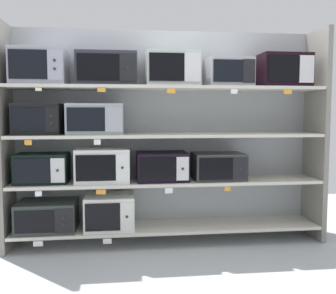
{
  "coord_description": "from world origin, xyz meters",
  "views": [
    {
      "loc": [
        -0.46,
        -3.78,
        1.3
      ],
      "look_at": [
        0.0,
        0.0,
        0.96
      ],
      "focal_mm": 41.42,
      "sensor_mm": 36.0,
      "label": 1
    }
  ],
  "objects_px": {
    "microwave_2": "(42,168)",
    "microwave_6": "(38,119)",
    "microwave_5": "(218,166)",
    "microwave_7": "(96,119)",
    "microwave_4": "(162,166)",
    "microwave_12": "(282,71)",
    "microwave_1": "(110,211)",
    "microwave_11": "(229,73)",
    "microwave_9": "(107,69)",
    "microwave_3": "(103,165)",
    "microwave_0": "(47,216)",
    "microwave_8": "(40,67)",
    "microwave_10": "(172,69)"
  },
  "relations": [
    {
      "from": "microwave_3",
      "to": "microwave_10",
      "type": "bearing_deg",
      "value": -0.0
    },
    {
      "from": "microwave_2",
      "to": "microwave_6",
      "type": "height_order",
      "value": "microwave_6"
    },
    {
      "from": "microwave_0",
      "to": "microwave_6",
      "type": "height_order",
      "value": "microwave_6"
    },
    {
      "from": "microwave_2",
      "to": "microwave_6",
      "type": "bearing_deg",
      "value": 179.28
    },
    {
      "from": "microwave_5",
      "to": "microwave_9",
      "type": "relative_size",
      "value": 0.89
    },
    {
      "from": "microwave_6",
      "to": "microwave_7",
      "type": "height_order",
      "value": "same"
    },
    {
      "from": "microwave_5",
      "to": "microwave_8",
      "type": "relative_size",
      "value": 1.04
    },
    {
      "from": "microwave_1",
      "to": "microwave_12",
      "type": "bearing_deg",
      "value": 0.01
    },
    {
      "from": "microwave_4",
      "to": "microwave_10",
      "type": "height_order",
      "value": "microwave_10"
    },
    {
      "from": "microwave_3",
      "to": "microwave_8",
      "type": "bearing_deg",
      "value": -179.99
    },
    {
      "from": "microwave_5",
      "to": "microwave_12",
      "type": "height_order",
      "value": "microwave_12"
    },
    {
      "from": "microwave_7",
      "to": "microwave_10",
      "type": "height_order",
      "value": "microwave_10"
    },
    {
      "from": "microwave_3",
      "to": "microwave_9",
      "type": "xyz_separation_m",
      "value": [
        0.05,
        -0.0,
        0.92
      ]
    },
    {
      "from": "microwave_7",
      "to": "microwave_8",
      "type": "xyz_separation_m",
      "value": [
        -0.5,
        -0.0,
        0.48
      ]
    },
    {
      "from": "microwave_0",
      "to": "microwave_7",
      "type": "xyz_separation_m",
      "value": [
        0.47,
        0.0,
        0.93
      ]
    },
    {
      "from": "microwave_3",
      "to": "microwave_6",
      "type": "xyz_separation_m",
      "value": [
        -0.6,
        0.0,
        0.45
      ]
    },
    {
      "from": "microwave_4",
      "to": "microwave_6",
      "type": "relative_size",
      "value": 1.15
    },
    {
      "from": "microwave_3",
      "to": "microwave_6",
      "type": "height_order",
      "value": "microwave_6"
    },
    {
      "from": "microwave_3",
      "to": "microwave_8",
      "type": "distance_m",
      "value": 1.09
    },
    {
      "from": "microwave_2",
      "to": "microwave_10",
      "type": "xyz_separation_m",
      "value": [
        1.25,
        0.0,
        0.95
      ]
    },
    {
      "from": "microwave_3",
      "to": "microwave_5",
      "type": "relative_size",
      "value": 1.02
    },
    {
      "from": "microwave_2",
      "to": "microwave_4",
      "type": "distance_m",
      "value": 1.15
    },
    {
      "from": "microwave_6",
      "to": "microwave_8",
      "type": "distance_m",
      "value": 0.48
    },
    {
      "from": "microwave_1",
      "to": "microwave_2",
      "type": "height_order",
      "value": "microwave_2"
    },
    {
      "from": "microwave_8",
      "to": "microwave_12",
      "type": "relative_size",
      "value": 1.0
    },
    {
      "from": "microwave_5",
      "to": "microwave_8",
      "type": "xyz_separation_m",
      "value": [
        -1.72,
        0.0,
        0.96
      ]
    },
    {
      "from": "microwave_0",
      "to": "microwave_10",
      "type": "bearing_deg",
      "value": -0.0
    },
    {
      "from": "microwave_5",
      "to": "microwave_7",
      "type": "relative_size",
      "value": 0.96
    },
    {
      "from": "microwave_4",
      "to": "microwave_7",
      "type": "distance_m",
      "value": 0.79
    },
    {
      "from": "microwave_1",
      "to": "microwave_11",
      "type": "xyz_separation_m",
      "value": [
        1.18,
        0.0,
        1.36
      ]
    },
    {
      "from": "microwave_1",
      "to": "microwave_5",
      "type": "relative_size",
      "value": 0.94
    },
    {
      "from": "microwave_11",
      "to": "microwave_2",
      "type": "bearing_deg",
      "value": -179.99
    },
    {
      "from": "microwave_7",
      "to": "microwave_12",
      "type": "xyz_separation_m",
      "value": [
        1.85,
        -0.0,
        0.48
      ]
    },
    {
      "from": "microwave_6",
      "to": "microwave_1",
      "type": "bearing_deg",
      "value": -0.02
    },
    {
      "from": "microwave_4",
      "to": "microwave_5",
      "type": "xyz_separation_m",
      "value": [
        0.57,
        -0.0,
        -0.01
      ]
    },
    {
      "from": "microwave_1",
      "to": "microwave_4",
      "type": "distance_m",
      "value": 0.68
    },
    {
      "from": "microwave_0",
      "to": "microwave_12",
      "type": "height_order",
      "value": "microwave_12"
    },
    {
      "from": "microwave_0",
      "to": "microwave_12",
      "type": "relative_size",
      "value": 1.13
    },
    {
      "from": "microwave_4",
      "to": "microwave_12",
      "type": "height_order",
      "value": "microwave_12"
    },
    {
      "from": "microwave_0",
      "to": "microwave_3",
      "type": "xyz_separation_m",
      "value": [
        0.53,
        -0.0,
        0.48
      ]
    },
    {
      "from": "microwave_6",
      "to": "microwave_7",
      "type": "distance_m",
      "value": 0.53
    },
    {
      "from": "microwave_10",
      "to": "microwave_4",
      "type": "bearing_deg",
      "value": 180.0
    },
    {
      "from": "microwave_1",
      "to": "microwave_8",
      "type": "relative_size",
      "value": 0.98
    },
    {
      "from": "microwave_9",
      "to": "microwave_12",
      "type": "xyz_separation_m",
      "value": [
        1.74,
        0.0,
        0.01
      ]
    },
    {
      "from": "microwave_9",
      "to": "microwave_12",
      "type": "height_order",
      "value": "microwave_12"
    },
    {
      "from": "microwave_7",
      "to": "microwave_0",
      "type": "bearing_deg",
      "value": -179.99
    },
    {
      "from": "microwave_4",
      "to": "microwave_12",
      "type": "bearing_deg",
      "value": 0.0
    },
    {
      "from": "microwave_0",
      "to": "microwave_11",
      "type": "height_order",
      "value": "microwave_11"
    },
    {
      "from": "microwave_1",
      "to": "microwave_10",
      "type": "xyz_separation_m",
      "value": [
        0.62,
        0.0,
        1.39
      ]
    },
    {
      "from": "microwave_2",
      "to": "microwave_5",
      "type": "relative_size",
      "value": 0.95
    }
  ]
}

